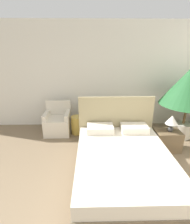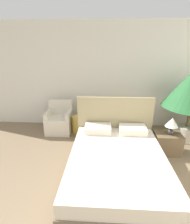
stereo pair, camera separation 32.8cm
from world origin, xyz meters
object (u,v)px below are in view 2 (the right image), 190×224
armchair_near_window_left (59,122)px  armchair_near_window_right (98,123)px  bed (117,161)px  side_table (78,124)px  nightstand (167,143)px  table_lamp (172,123)px

armchair_near_window_left → armchair_near_window_right: bearing=-0.4°
bed → side_table: bearing=119.7°
armchair_near_window_left → nightstand: 2.77m
bed → armchair_near_window_left: 2.23m
bed → table_lamp: bearing=32.7°
armchair_near_window_right → table_lamp: armchair_near_window_right is taller
bed → armchair_near_window_right: size_ratio=2.65×
table_lamp → armchair_near_window_right: bearing=150.0°
nightstand → side_table: 2.27m
nightstand → side_table: side_table is taller
side_table → armchair_near_window_right: bearing=1.7°
bed → armchair_near_window_left: bearing=131.4°
armchair_near_window_left → nightstand: armchair_near_window_left is taller
bed → armchair_near_window_left: bed is taller
armchair_near_window_left → side_table: size_ratio=1.77×
nightstand → table_lamp: table_lamp is taller
side_table → bed: bearing=-60.3°
armchair_near_window_right → table_lamp: bearing=-35.6°
bed → armchair_near_window_left: (-1.48, 1.67, 0.01)m
table_lamp → bed: bearing=-147.3°
table_lamp → nightstand: bearing=132.7°
armchair_near_window_left → bed: bearing=-49.0°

